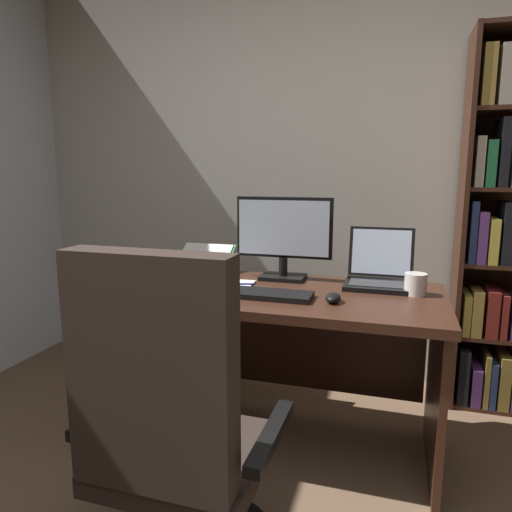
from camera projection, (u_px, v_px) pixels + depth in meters
name	position (u px, v px, depth m)	size (l,w,h in m)	color
wall_back	(349.00, 152.00, 2.89)	(4.85, 0.12, 2.81)	beige
desk	(275.00, 329.00, 2.26)	(1.53, 0.72, 0.76)	#381E14
office_chair	(173.00, 451.00, 1.41)	(0.61, 0.60, 1.09)	black
monitor	(284.00, 238.00, 2.33)	(0.48, 0.16, 0.41)	black
laptop	(379.00, 274.00, 2.23)	(0.31, 0.31, 0.26)	black
keyboard	(264.00, 294.00, 2.02)	(0.42, 0.15, 0.02)	black
computer_mouse	(333.00, 298.00, 1.94)	(0.06, 0.10, 0.04)	black
reading_stand_with_book	(204.00, 259.00, 2.53)	(0.30, 0.24, 0.14)	black
open_binder	(170.00, 290.00, 2.10)	(0.50, 0.33, 0.02)	navy
notepad	(236.00, 285.00, 2.21)	(0.15, 0.21, 0.01)	white
pen	(240.00, 284.00, 2.20)	(0.01, 0.01, 0.14)	navy
coffee_mug	(416.00, 284.00, 2.05)	(0.10, 0.10, 0.10)	silver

